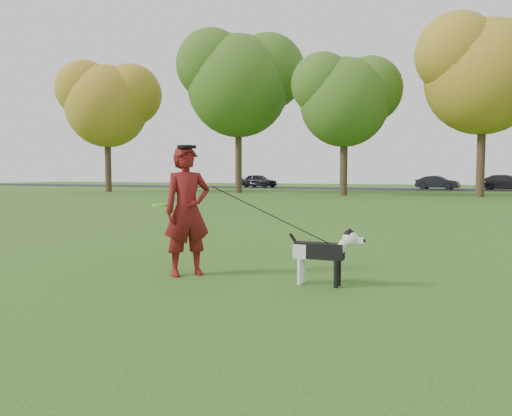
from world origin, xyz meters
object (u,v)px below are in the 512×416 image
at_px(dog, 325,250).
at_px(car_left, 259,181).
at_px(car_mid, 437,183).
at_px(man, 187,211).
at_px(car_right, 507,182).

bearing_deg(dog, car_left, 112.89).
bearing_deg(car_left, dog, -140.64).
xyz_separation_m(car_left, car_mid, (16.75, 0.00, -0.06)).
bearing_deg(man, car_right, 32.14).
relative_size(man, dog, 1.82).
height_order(man, car_right, man).
height_order(dog, car_mid, car_mid).
xyz_separation_m(man, dog, (1.94, 0.08, -0.44)).
bearing_deg(car_mid, man, -169.42).
height_order(man, car_mid, man).
bearing_deg(car_right, car_left, 102.01).
relative_size(car_mid, car_right, 0.81).
relative_size(dog, car_mid, 0.28).
distance_m(dog, car_left, 43.41).
height_order(man, dog, man).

